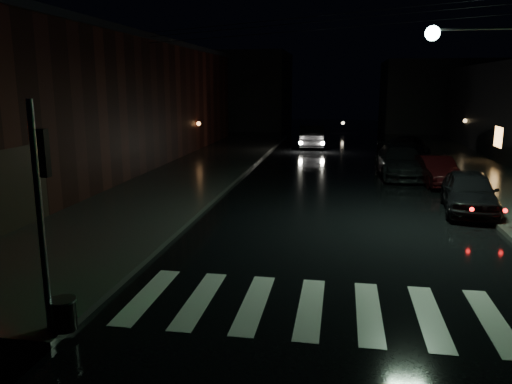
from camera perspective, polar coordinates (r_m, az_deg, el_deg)
The scene contains 13 objects.
ground at distance 10.74m, azimuth -7.19°, elevation -13.18°, with size 120.00×120.00×0.00m, color black.
sidewalk_left at distance 24.99m, azimuth -8.90°, elevation 1.59°, with size 6.00×44.00×0.15m, color #282826.
sidewalk_right at distance 24.74m, azimuth 26.19°, elevation 0.37°, with size 4.00×44.00×0.15m, color #282826.
building_left at distance 29.37m, azimuth -21.08°, elevation 9.21°, with size 10.00×36.00×7.00m, color black.
building_far_left at distance 55.79m, azimuth -3.71°, elevation 11.48°, with size 14.00×10.00×8.00m, color black.
building_far_right at distance 55.40m, azimuth 21.64°, elevation 10.15°, with size 14.00×10.00×7.00m, color black.
crosswalk at distance 10.79m, azimuth 9.49°, elevation -13.11°, with size 9.00×3.00×0.01m, color beige.
signal_pole_corner at distance 9.79m, azimuth -22.17°, elevation -6.84°, with size 0.68×0.61×4.20m.
parked_car_a at distance 19.83m, azimuth 23.20°, elevation 0.02°, with size 1.79×4.45×1.51m, color black.
parked_car_b at distance 24.81m, azimuth 19.87°, elevation 2.32°, with size 1.41×4.04×1.33m, color black.
parked_car_c at distance 26.52m, azimuth 16.17°, elevation 3.41°, with size 2.20×5.41×1.57m, color black.
parked_car_d at distance 33.37m, azimuth 17.06°, elevation 4.88°, with size 2.27×4.93×1.37m, color black.
oncoming_car at distance 37.79m, azimuth 6.37°, elevation 6.34°, with size 1.75×5.02×1.65m, color black.
Camera 1 is at (2.92, -9.27, 4.57)m, focal length 35.00 mm.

